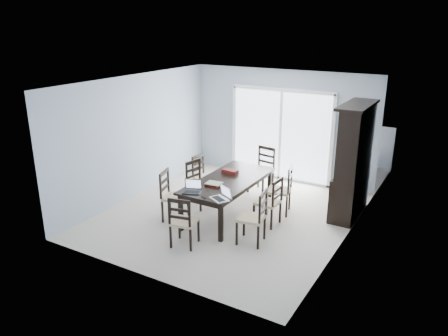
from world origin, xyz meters
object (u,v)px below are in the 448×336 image
Objects in this scene: chair_right_mid at (272,197)px; laptop_silver at (219,197)px; laptop_dark at (192,190)px; dining_table at (228,183)px; chair_right_far at (284,184)px; chair_right_near at (257,212)px; game_box at (230,171)px; chair_left_far at (202,171)px; chair_left_near at (170,190)px; cell_phone at (204,197)px; hot_tub at (269,148)px; chair_left_mid at (197,179)px; chair_end_near at (182,217)px; china_hutch at (353,163)px; chair_end_far at (264,165)px.

laptop_silver is (-0.55, -0.97, 0.24)m from chair_right_mid.
laptop_dark is at bearing -155.16° from laptop_silver.
dining_table is 1.93× the size of chair_right_far.
game_box is (-1.12, 1.07, 0.20)m from chair_right_near.
chair_right_near is at bearing 62.17° from chair_left_far.
chair_left_far is (-1.01, 0.61, -0.12)m from dining_table.
laptop_silver is (1.23, -0.24, 0.21)m from chair_left_near.
cell_phone is 0.05× the size of hot_tub.
chair_left_mid reaches higher than chair_end_near.
chair_left_mid reaches higher than game_box.
dining_table is 1.96× the size of chair_left_near.
chair_left_far is (-3.03, -0.64, -0.52)m from china_hutch.
laptop_silver is (1.16, -1.06, 0.23)m from chair_left_mid.
cell_phone is at bearing 40.54° from chair_left_far.
chair_end_near is (0.84, -0.80, -0.04)m from chair_left_near.
laptop_silver is 1.36m from game_box.
chair_end_far is at bearing 142.82° from chair_left_near.
chair_end_far reaches higher than game_box.
hot_tub is (-1.57, 2.75, -0.16)m from chair_right_far.
china_hutch is 2.38m from game_box.
chair_left_near reaches higher than dining_table.
chair_left_far is at bearing 102.98° from chair_end_near.
chair_right_mid is at bearing 46.48° from chair_end_near.
chair_right_mid is 1.75m from chair_end_far.
laptop_silver is at bearing 63.51° from chair_left_near.
chair_left_far is 2.08m from laptop_silver.
chair_left_far is at bearing -96.55° from hot_tub.
chair_right_far is at bearing 92.93° from cell_phone.
cell_phone is at bearing 57.14° from chair_left_near.
china_hutch reaches higher than laptop_silver.
laptop_silver is (-0.62, -0.20, 0.21)m from chair_right_near.
dining_table is 2.10× the size of chair_left_far.
cell_phone is at bearing -85.51° from dining_table.
chair_left_far is 2.40m from chair_right_near.
dining_table is at bearing 54.52° from laptop_dark.
chair_left_near is at bearing -162.86° from laptop_silver.
chair_right_near reaches higher than game_box.
dining_table is at bearing -65.58° from game_box.
dining_table is 0.82m from chair_left_mid.
chair_left_mid is at bearing 68.79° from chair_end_far.
chair_left_mid is at bearing 55.32° from chair_right_near.
chair_right_far is at bearing -152.17° from china_hutch.
chair_right_mid is (-0.06, 0.77, -0.02)m from chair_right_near.
chair_left_far is at bearing 161.65° from game_box.
chair_end_near is at bearing -73.20° from cell_phone.
chair_left_near is 3.60× the size of game_box.
china_hutch is 3.14m from chair_left_far.
dining_table is at bearing 98.28° from chair_end_far.
chair_end_far reaches higher than chair_left_far.
china_hutch is 3.51m from hot_tub.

